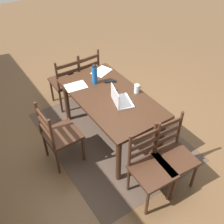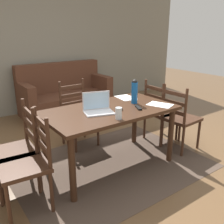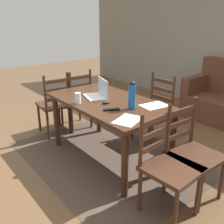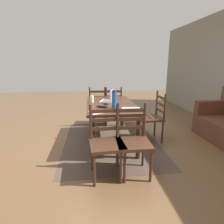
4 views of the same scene
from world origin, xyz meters
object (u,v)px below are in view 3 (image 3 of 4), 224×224
water_bottle (132,95)px  tv_remote (111,109)px  chair_far_head (154,110)px  chair_right_far (192,153)px  drinking_glass (78,98)px  laptop (99,93)px  chair_right_near (168,166)px  chair_left_far (75,100)px  dining_table (109,108)px  computer_mouse (106,102)px  chair_left_near (55,104)px

water_bottle → tv_remote: 0.27m
chair_far_head → tv_remote: (0.29, -0.99, 0.31)m
chair_right_far → water_bottle: (-0.68, -0.16, 0.46)m
drinking_glass → laptop: bearing=99.0°
chair_right_near → chair_left_far: same height
dining_table → chair_right_near: size_ratio=1.65×
tv_remote → laptop: bearing=6.0°
chair_right_far → drinking_glass: chair_right_far is taller
water_bottle → drinking_glass: 0.63m
drinking_glass → tv_remote: drinking_glass is taller
chair_left_far → chair_right_far: 2.15m
chair_right_far → computer_mouse: chair_right_far is taller
chair_left_far → water_bottle: size_ratio=3.10×
tv_remote → chair_right_near: bearing=-153.6°
chair_right_far → laptop: 1.32m
chair_right_near → water_bottle: 0.84m
chair_right_far → water_bottle: water_bottle is taller
chair_far_head → drinking_glass: chair_far_head is taller
laptop → drinking_glass: 0.33m
chair_right_far → tv_remote: bearing=-155.5°
dining_table → chair_right_far: bearing=9.2°
chair_far_head → water_bottle: (0.39, -0.79, 0.46)m
chair_left_near → chair_right_near: same height
laptop → drinking_glass: laptop is taller
dining_table → water_bottle: (0.39, 0.01, 0.26)m
water_bottle → chair_right_far: bearing=13.3°
laptop → tv_remote: size_ratio=2.18×
water_bottle → computer_mouse: bearing=-161.3°
computer_mouse → chair_right_near: bearing=0.8°
chair_far_head → computer_mouse: (0.07, -0.90, 0.31)m
dining_table → chair_right_far: (1.07, 0.17, -0.20)m
dining_table → chair_left_far: (-1.07, 0.17, -0.20)m
computer_mouse → chair_right_far: bearing=20.4°
chair_left_far → water_bottle: water_bottle is taller
tv_remote → dining_table: bearing=-6.9°
dining_table → laptop: (-0.18, -0.01, 0.16)m
chair_far_head → tv_remote: 1.07m
chair_right_near → water_bottle: size_ratio=3.10×
chair_right_far → tv_remote: chair_right_far is taller
chair_right_near → laptop: size_ratio=2.57×
drinking_glass → computer_mouse: size_ratio=1.26×
chair_left_far → laptop: (0.89, -0.19, 0.35)m
chair_left_near → tv_remote: (1.36, -0.01, 0.31)m
dining_table → computer_mouse: 0.16m
dining_table → chair_left_near: 1.11m
chair_far_head → drinking_glass: 1.21m
tv_remote → chair_left_near: bearing=25.6°
water_bottle → chair_left_far: bearing=173.8°
laptop → water_bottle: (0.57, 0.03, 0.10)m
dining_table → chair_right_near: bearing=-9.3°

